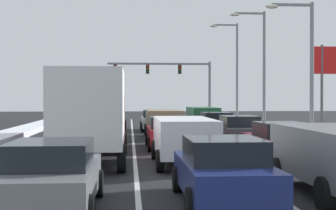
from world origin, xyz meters
TOP-DOWN VIEW (x-y plane):
  - ground_plane at (0.00, 19.54)m, footprint 127.01×127.01m
  - lane_stripe_between_right_lane_and_center_lane at (1.70, 24.42)m, footprint 0.14×53.73m
  - lane_stripe_between_center_lane_and_left_lane at (-1.70, 24.42)m, footprint 0.14×53.73m
  - snow_bank_right_shoulder at (7.00, 24.42)m, footprint 1.25×53.73m
  - snow_bank_left_shoulder at (-7.00, 24.42)m, footprint 1.31×53.73m
  - suv_gray_right_lane_nearest at (3.20, 7.53)m, footprint 2.16×4.90m
  - sedan_maroon_right_lane_second at (3.62, 13.60)m, footprint 2.00×4.50m
  - sedan_charcoal_right_lane_third at (3.51, 20.24)m, footprint 2.00×4.50m
  - sedan_black_right_lane_fourth at (3.35, 26.05)m, footprint 2.00×4.50m
  - suv_green_right_lane_fifth at (3.56, 33.03)m, footprint 2.16×4.90m
  - sedan_navy_center_lane_nearest at (0.21, 6.70)m, footprint 2.00×4.50m
  - suv_white_center_lane_second at (0.04, 13.42)m, footprint 2.16×4.90m
  - sedan_red_center_lane_third at (-0.10, 19.36)m, footprint 2.00×4.50m
  - suv_tan_center_lane_fourth at (0.11, 25.78)m, footprint 2.16×4.90m
  - sedan_silver_center_lane_fifth at (-0.12, 31.91)m, footprint 2.00×4.50m
  - sedan_gray_left_lane_nearest at (-3.55, 6.17)m, footprint 2.00×4.50m
  - box_truck_left_lane_second at (-3.29, 14.10)m, footprint 2.53×7.20m
  - suv_charcoal_left_lane_third at (-3.28, 21.65)m, footprint 2.16×4.90m
  - sedan_black_left_lane_fourth at (-3.52, 28.20)m, footprint 2.00×4.50m
  - sedan_green_left_lane_fifth at (-3.16, 34.48)m, footprint 2.00×4.50m
  - traffic_light_gantry at (2.77, 48.84)m, footprint 10.94×0.47m
  - street_lamp_right_near at (7.48, 21.98)m, footprint 2.66×0.36m
  - street_lamp_right_mid at (7.54, 31.75)m, footprint 2.66×0.36m
  - street_lamp_right_far at (7.65, 41.52)m, footprint 2.66×0.36m

SIDE VIEW (x-z plane):
  - ground_plane at x=0.00m, z-range 0.00..0.00m
  - lane_stripe_between_right_lane_and_center_lane at x=1.70m, z-range 0.00..0.01m
  - lane_stripe_between_center_lane_and_left_lane at x=-1.70m, z-range 0.00..0.01m
  - snow_bank_right_shoulder at x=7.00m, z-range 0.00..0.47m
  - snow_bank_left_shoulder at x=-7.00m, z-range 0.00..0.94m
  - sedan_maroon_right_lane_second at x=3.62m, z-range 0.01..1.52m
  - sedan_charcoal_right_lane_third at x=3.51m, z-range 0.01..1.52m
  - sedan_black_right_lane_fourth at x=3.35m, z-range 0.01..1.52m
  - sedan_navy_center_lane_nearest at x=0.21m, z-range 0.01..1.52m
  - sedan_red_center_lane_third at x=-0.10m, z-range 0.01..1.52m
  - sedan_silver_center_lane_fifth at x=-0.12m, z-range 0.01..1.52m
  - sedan_gray_left_lane_nearest at x=-3.55m, z-range 0.01..1.52m
  - sedan_black_left_lane_fourth at x=-3.52m, z-range 0.01..1.52m
  - sedan_green_left_lane_fifth at x=-3.16m, z-range 0.01..1.52m
  - suv_gray_right_lane_nearest at x=3.20m, z-range 0.18..1.85m
  - suv_green_right_lane_fifth at x=3.56m, z-range 0.18..1.85m
  - suv_white_center_lane_second at x=0.04m, z-range 0.18..1.85m
  - suv_tan_center_lane_fourth at x=0.11m, z-range 0.18..1.85m
  - suv_charcoal_left_lane_third at x=-3.28m, z-range 0.18..1.85m
  - box_truck_left_lane_second at x=-3.29m, z-range 0.22..3.58m
  - street_lamp_right_near at x=7.48m, z-range 0.79..8.30m
  - traffic_light_gantry at x=2.77m, z-range 1.64..7.84m
  - street_lamp_right_mid at x=7.54m, z-range 0.82..9.48m
  - street_lamp_right_far at x=7.65m, z-range 0.83..10.04m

